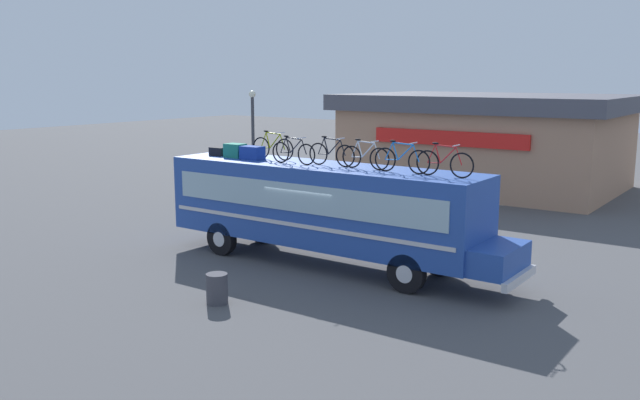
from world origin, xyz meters
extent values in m
plane|color=#4C4C4F|center=(0.00, 0.00, 0.00)|extent=(120.00, 120.00, 0.00)
cube|color=#23479E|center=(0.00, 0.00, 1.93)|extent=(10.60, 2.32, 2.42)
cube|color=#23479E|center=(5.80, 0.00, 1.08)|extent=(1.01, 2.13, 0.72)
cube|color=#99B7C6|center=(0.00, -1.17, 2.27)|extent=(9.75, 0.04, 0.85)
cube|color=#99B7C6|center=(0.00, 1.17, 2.27)|extent=(9.75, 0.04, 0.85)
cube|color=silver|center=(0.00, -1.18, 1.45)|extent=(10.17, 0.03, 0.12)
cube|color=silver|center=(0.00, 1.18, 1.45)|extent=(10.17, 0.03, 0.12)
cube|color=silver|center=(6.37, 0.00, 0.64)|extent=(0.16, 2.20, 0.24)
cylinder|color=black|center=(3.60, -1.02, 0.55)|extent=(1.10, 0.28, 1.10)
cylinder|color=silver|center=(3.60, -1.02, 0.55)|extent=(0.49, 0.30, 0.49)
cylinder|color=black|center=(3.60, 1.02, 0.55)|extent=(1.10, 0.28, 1.10)
cylinder|color=silver|center=(3.60, 1.02, 0.55)|extent=(0.49, 0.30, 0.49)
cylinder|color=black|center=(-3.29, -1.02, 0.55)|extent=(1.10, 0.28, 1.10)
cylinder|color=silver|center=(-3.29, -1.02, 0.55)|extent=(0.49, 0.30, 0.49)
cylinder|color=black|center=(-3.29, 1.02, 0.55)|extent=(1.10, 0.28, 1.10)
cylinder|color=silver|center=(-3.29, 1.02, 0.55)|extent=(0.49, 0.30, 0.49)
cube|color=black|center=(-4.30, 0.00, 3.28)|extent=(0.57, 0.41, 0.29)
cube|color=#1E7F66|center=(-3.47, -0.07, 3.37)|extent=(0.66, 0.48, 0.46)
cube|color=#193899|center=(-2.63, -0.16, 3.35)|extent=(0.74, 0.46, 0.43)
torus|color=black|center=(-2.55, 0.19, 3.50)|extent=(0.71, 0.04, 0.71)
torus|color=black|center=(-1.56, 0.19, 3.50)|extent=(0.71, 0.04, 0.71)
cylinder|color=#B2B20C|center=(-2.25, 0.19, 3.77)|extent=(0.19, 0.04, 0.51)
cylinder|color=#B2B20C|center=(-1.96, 0.19, 3.75)|extent=(0.46, 0.04, 0.49)
cylinder|color=#B2B20C|center=(-2.04, 0.19, 4.00)|extent=(0.59, 0.04, 0.07)
cylinder|color=#B2B20C|center=(-2.36, 0.19, 3.51)|extent=(0.38, 0.03, 0.05)
cylinder|color=#B2B20C|center=(-2.44, 0.19, 3.76)|extent=(0.24, 0.03, 0.53)
cylinder|color=#B2B20C|center=(-1.65, 0.19, 3.74)|extent=(0.21, 0.03, 0.50)
cylinder|color=silver|center=(-1.74, 0.19, 4.03)|extent=(0.03, 0.44, 0.03)
ellipsoid|color=black|center=(-2.33, 0.19, 4.06)|extent=(0.20, 0.08, 0.06)
torus|color=black|center=(-1.30, -0.33, 3.47)|extent=(0.67, 0.04, 0.67)
torus|color=black|center=(-0.29, -0.33, 3.47)|extent=(0.67, 0.04, 0.67)
cylinder|color=black|center=(-1.00, -0.33, 3.72)|extent=(0.19, 0.04, 0.47)
cylinder|color=black|center=(-0.69, -0.33, 3.71)|extent=(0.47, 0.04, 0.46)
cylinder|color=black|center=(-0.77, -0.33, 3.94)|extent=(0.60, 0.04, 0.07)
cylinder|color=black|center=(-1.11, -0.33, 3.48)|extent=(0.38, 0.03, 0.05)
cylinder|color=black|center=(-1.19, -0.33, 3.71)|extent=(0.25, 0.03, 0.49)
cylinder|color=black|center=(-0.38, -0.33, 3.70)|extent=(0.21, 0.03, 0.46)
cylinder|color=silver|center=(-0.47, -0.33, 3.97)|extent=(0.03, 0.44, 0.03)
ellipsoid|color=black|center=(-1.08, -0.33, 3.99)|extent=(0.20, 0.08, 0.06)
torus|color=black|center=(-0.06, -0.03, 3.48)|extent=(0.68, 0.04, 0.68)
torus|color=black|center=(0.93, -0.03, 3.48)|extent=(0.68, 0.04, 0.68)
cylinder|color=black|center=(0.23, -0.03, 3.74)|extent=(0.19, 0.04, 0.49)
cylinder|color=black|center=(0.53, -0.03, 3.72)|extent=(0.46, 0.04, 0.47)
cylinder|color=black|center=(0.45, -0.03, 3.96)|extent=(0.59, 0.04, 0.07)
cylinder|color=black|center=(0.13, -0.03, 3.49)|extent=(0.38, 0.03, 0.05)
cylinder|color=black|center=(0.05, -0.03, 3.73)|extent=(0.24, 0.03, 0.51)
cylinder|color=black|center=(0.84, -0.03, 3.71)|extent=(0.21, 0.03, 0.47)
cylinder|color=silver|center=(0.75, -0.03, 3.99)|extent=(0.03, 0.44, 0.03)
ellipsoid|color=black|center=(0.15, -0.03, 4.01)|extent=(0.20, 0.08, 0.06)
torus|color=black|center=(1.16, -0.03, 3.47)|extent=(0.67, 0.04, 0.67)
torus|color=black|center=(2.11, -0.03, 3.47)|extent=(0.67, 0.04, 0.67)
cylinder|color=white|center=(1.44, -0.03, 3.72)|extent=(0.19, 0.04, 0.47)
cylinder|color=white|center=(1.73, -0.03, 3.71)|extent=(0.44, 0.04, 0.46)
cylinder|color=white|center=(1.65, -0.03, 3.94)|extent=(0.57, 0.04, 0.07)
cylinder|color=white|center=(1.34, -0.03, 3.48)|extent=(0.36, 0.03, 0.05)
cylinder|color=white|center=(1.26, -0.03, 3.71)|extent=(0.24, 0.03, 0.49)
cylinder|color=white|center=(2.02, -0.03, 3.70)|extent=(0.20, 0.03, 0.46)
cylinder|color=silver|center=(1.94, -0.03, 3.97)|extent=(0.03, 0.44, 0.03)
ellipsoid|color=black|center=(1.37, -0.03, 3.99)|extent=(0.20, 0.08, 0.06)
torus|color=black|center=(2.35, -0.10, 3.48)|extent=(0.69, 0.04, 0.69)
torus|color=black|center=(3.42, -0.10, 3.48)|extent=(0.69, 0.04, 0.69)
cylinder|color=#197FDB|center=(2.67, -0.10, 3.74)|extent=(0.21, 0.04, 0.49)
cylinder|color=#197FDB|center=(2.99, -0.10, 3.73)|extent=(0.50, 0.04, 0.48)
cylinder|color=#197FDB|center=(2.91, -0.10, 3.97)|extent=(0.65, 0.04, 0.07)
cylinder|color=#197FDB|center=(2.55, -0.10, 3.49)|extent=(0.41, 0.03, 0.05)
cylinder|color=#197FDB|center=(2.47, -0.10, 3.73)|extent=(0.26, 0.03, 0.51)
cylinder|color=#197FDB|center=(3.33, -0.10, 3.72)|extent=(0.22, 0.03, 0.48)
cylinder|color=silver|center=(3.23, -0.10, 4.00)|extent=(0.03, 0.44, 0.03)
ellipsoid|color=black|center=(2.58, -0.10, 4.03)|extent=(0.20, 0.08, 0.06)
torus|color=black|center=(3.68, -0.09, 3.49)|extent=(0.70, 0.04, 0.70)
torus|color=black|center=(4.69, -0.09, 3.49)|extent=(0.70, 0.04, 0.70)
cylinder|color=red|center=(3.98, -0.09, 3.75)|extent=(0.20, 0.04, 0.50)
cylinder|color=red|center=(4.28, -0.09, 3.73)|extent=(0.47, 0.04, 0.48)
cylinder|color=red|center=(4.20, -0.09, 3.98)|extent=(0.61, 0.04, 0.07)
cylinder|color=red|center=(3.87, -0.09, 3.50)|extent=(0.38, 0.03, 0.05)
cylinder|color=red|center=(3.79, -0.09, 3.74)|extent=(0.25, 0.03, 0.52)
cylinder|color=red|center=(4.59, -0.09, 3.72)|extent=(0.21, 0.03, 0.48)
cylinder|color=silver|center=(4.50, -0.09, 4.01)|extent=(0.03, 0.44, 0.03)
ellipsoid|color=black|center=(3.90, -0.09, 4.03)|extent=(0.20, 0.08, 0.06)
cube|color=tan|center=(-1.67, 17.44, 2.04)|extent=(13.05, 9.21, 4.08)
cube|color=#4C4C56|center=(-1.67, 17.44, 4.48)|extent=(14.10, 9.95, 0.81)
cube|color=red|center=(-1.67, 12.73, 2.94)|extent=(7.83, 0.16, 0.70)
cylinder|color=#3F3F47|center=(0.03, -4.67, 0.40)|extent=(0.56, 0.56, 0.80)
cylinder|color=#38383D|center=(-7.83, 5.83, 2.48)|extent=(0.14, 0.14, 4.96)
sphere|color=#F2EDCC|center=(-7.83, 5.83, 5.06)|extent=(0.30, 0.30, 0.30)
camera|label=1|loc=(12.03, -16.86, 5.82)|focal=38.12mm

